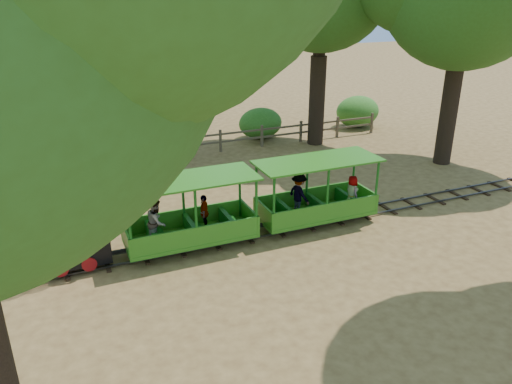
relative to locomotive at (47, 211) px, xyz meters
name	(u,v)px	position (x,y,z in m)	size (l,w,h in m)	color
ground	(277,230)	(6.22, -0.06, -1.73)	(90.00, 90.00, 0.00)	#A07E45
track	(277,228)	(6.22, -0.06, -1.66)	(22.00, 1.00, 0.10)	#3F3D3A
locomotive	(47,211)	(0.00, 0.00, 0.00)	(2.69, 1.27, 3.09)	black
carriage_front	(185,222)	(3.40, -0.08, -0.92)	(3.77, 1.54, 1.96)	#2F7C1B
carriage_rear	(316,199)	(7.50, -0.06, -0.91)	(3.77, 1.54, 1.96)	#2F7C1B
fence	(199,142)	(6.22, 7.94, -1.15)	(18.10, 0.10, 1.00)	brown
shrub_west	(89,138)	(1.83, 9.24, -0.82)	(2.64, 2.03, 1.83)	#2D6B1E
shrub_mid_w	(109,133)	(2.63, 9.24, -0.72)	(2.92, 2.25, 2.02)	#2D6B1E
shrub_mid_e	(260,123)	(9.71, 9.24, -0.99)	(2.13, 1.64, 1.48)	#2D6B1E
shrub_east	(358,111)	(15.22, 9.24, -0.93)	(2.33, 1.79, 1.61)	#2D6B1E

